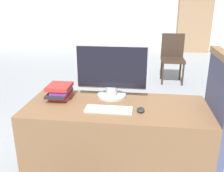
% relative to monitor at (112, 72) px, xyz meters
% --- Properties ---
extents(wall_back, '(12.00, 0.06, 2.80)m').
position_rel_monitor_xyz_m(wall_back, '(0.06, 6.22, 0.43)').
color(wall_back, silver).
rests_on(wall_back, ground_plane).
extents(desk, '(1.50, 0.64, 0.75)m').
position_rel_monitor_xyz_m(desk, '(0.06, -0.20, -0.60)').
color(desk, brown).
rests_on(desk, ground_plane).
extents(carrel_divider, '(0.07, 0.55, 1.22)m').
position_rel_monitor_xyz_m(carrel_divider, '(0.84, -0.24, -0.35)').
color(carrel_divider, '#474C70').
rests_on(carrel_divider, ground_plane).
extents(monitor, '(0.63, 0.26, 0.46)m').
position_rel_monitor_xyz_m(monitor, '(0.00, 0.00, 0.00)').
color(monitor, '#B7B7BC').
rests_on(monitor, desk).
extents(keyboard, '(0.37, 0.13, 0.02)m').
position_rel_monitor_xyz_m(keyboard, '(0.02, -0.30, -0.22)').
color(keyboard, silver).
rests_on(keyboard, desk).
extents(mouse, '(0.06, 0.09, 0.03)m').
position_rel_monitor_xyz_m(mouse, '(0.26, -0.29, -0.21)').
color(mouse, '#262626').
rests_on(mouse, desk).
extents(book_stack, '(0.19, 0.26, 0.13)m').
position_rel_monitor_xyz_m(book_stack, '(-0.44, -0.11, -0.16)').
color(book_stack, '#B72D28').
rests_on(book_stack, desk).
extents(far_chair, '(0.44, 0.44, 0.94)m').
position_rel_monitor_xyz_m(far_chair, '(0.84, 2.86, -0.44)').
color(far_chair, '#38281E').
rests_on(far_chair, ground_plane).
extents(bookshelf_far, '(0.99, 0.32, 2.04)m').
position_rel_monitor_xyz_m(bookshelf_far, '(1.77, 5.98, 0.05)').
color(bookshelf_far, '#9E7A56').
rests_on(bookshelf_far, ground_plane).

